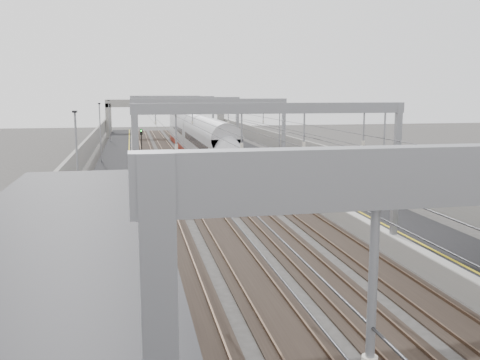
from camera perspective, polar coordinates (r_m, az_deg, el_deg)
name	(u,v)px	position (r m, az deg, el deg)	size (l,w,h in m)	color
platform_left	(115,181)	(47.64, -13.21, -0.11)	(4.00, 120.00, 1.00)	black
platform_right	(292,175)	(49.77, 5.53, 0.49)	(4.00, 120.00, 1.00)	black
tracks	(206,183)	(48.13, -3.63, -0.33)	(11.40, 140.00, 0.20)	black
overhead_line	(196,112)	(54.06, -4.67, 7.20)	(13.00, 140.00, 6.60)	gray
overbridge	(165,108)	(102.26, -7.95, 7.62)	(22.00, 2.20, 6.90)	gray
wall_left	(76,170)	(47.69, -17.10, 1.07)	(0.30, 120.00, 3.20)	gray
wall_right	(325,163)	(50.64, 9.01, 1.82)	(0.30, 120.00, 3.20)	gray
train	(197,141)	(66.61, -4.61, 4.16)	(2.81, 51.14, 4.43)	maroon
signal_green	(141,137)	(70.64, -10.48, 4.52)	(0.32, 0.32, 3.48)	black
signal_red_near	(202,134)	(74.88, -4.08, 4.91)	(0.32, 0.32, 3.48)	black
signal_red_far	(215,133)	(77.49, -2.68, 5.07)	(0.32, 0.32, 3.48)	black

